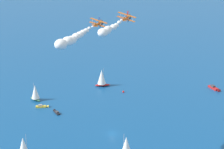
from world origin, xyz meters
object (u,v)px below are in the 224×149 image
at_px(sailboat_offshore, 126,147).
at_px(wingwalker_wingman, 128,12).
at_px(motorboat_far_port, 56,112).
at_px(motorboat_near_centre, 215,88).
at_px(motorboat_outer_ring_c, 43,106).
at_px(sailboat_outer_ring_d, 35,93).
at_px(wingwalker_lead, 99,18).
at_px(biplane_lead, 98,24).
at_px(marker_buoy, 123,92).
at_px(sailboat_outer_ring_b, 102,78).
at_px(biplane_wingman, 126,18).

height_order(sailboat_offshore, wingwalker_wingman, wingwalker_wingman).
distance_m(motorboat_far_port, wingwalker_wingman, 67.00).
distance_m(motorboat_near_centre, motorboat_outer_ring_c, 94.85).
relative_size(sailboat_outer_ring_d, wingwalker_lead, 6.27).
relative_size(motorboat_near_centre, biplane_lead, 1.27).
bearing_deg(motorboat_outer_ring_c, marker_buoy, 93.03).
relative_size(sailboat_offshore, sailboat_outer_ring_b, 0.93).
relative_size(sailboat_outer_ring_b, biplane_lead, 1.65).
xyz_separation_m(sailboat_offshore, biplane_lead, (-23.77, -2.15, 43.24)).
distance_m(sailboat_outer_ring_b, wingwalker_lead, 69.38).
bearing_deg(motorboat_outer_ring_c, wingwalker_lead, 28.46).
relative_size(motorboat_far_port, biplane_wingman, 0.86).
bearing_deg(wingwalker_lead, biplane_lead, -130.40).
bearing_deg(biplane_lead, motorboat_far_port, -151.83).
height_order(motorboat_far_port, sailboat_outer_ring_b, sailboat_outer_ring_b).
xyz_separation_m(motorboat_outer_ring_c, biplane_wingman, (43.30, 25.65, 50.94)).
xyz_separation_m(biplane_wingman, wingwalker_wingman, (0.32, 0.38, 2.09)).
bearing_deg(wingwalker_lead, sailboat_offshore, 4.31).
relative_size(motorboat_near_centre, sailboat_outer_ring_d, 0.89).
distance_m(motorboat_far_port, sailboat_outer_ring_b, 40.95).
xyz_separation_m(sailboat_outer_ring_b, wingwalker_wingman, (59.14, -11.32, 48.51)).
height_order(sailboat_offshore, marker_buoy, sailboat_offshore).
relative_size(sailboat_outer_ring_b, wingwalker_wingman, 7.23).
bearing_deg(sailboat_outer_ring_d, biplane_wingman, 27.19).
height_order(motorboat_outer_ring_c, wingwalker_wingman, wingwalker_wingman).
bearing_deg(wingwalker_lead, motorboat_outer_ring_c, -151.54).
distance_m(biplane_wingman, wingwalker_wingman, 2.15).
relative_size(sailboat_outer_ring_b, marker_buoy, 5.25).
xyz_separation_m(motorboat_near_centre, sailboat_outer_ring_b, (-28.41, -56.61, 4.37)).
bearing_deg(marker_buoy, motorboat_outer_ring_c, -86.97).
bearing_deg(wingwalker_lead, motorboat_far_port, -151.46).
bearing_deg(wingwalker_wingman, sailboat_outer_ring_b, 169.16).
height_order(wingwalker_lead, wingwalker_wingman, wingwalker_wingman).
bearing_deg(motorboat_far_port, motorboat_near_centre, 87.35).
height_order(sailboat_offshore, biplane_lead, biplane_lead).
bearing_deg(sailboat_offshore, wingwalker_lead, -175.69).
height_order(wingwalker_lead, biplane_wingman, biplane_wingman).
xyz_separation_m(motorboat_near_centre, motorboat_far_port, (-4.12, -89.26, -0.22)).
height_order(sailboat_outer_ring_d, marker_buoy, sailboat_outer_ring_d).
xyz_separation_m(biplane_lead, wingwalker_lead, (0.32, 0.38, 2.09)).
distance_m(sailboat_offshore, biplane_wingman, 49.12).
distance_m(motorboat_far_port, biplane_lead, 55.10).
relative_size(sailboat_offshore, wingwalker_lead, 6.71).
relative_size(motorboat_far_port, wingwalker_lead, 3.77).
height_order(sailboat_outer_ring_b, sailboat_outer_ring_d, sailboat_outer_ring_b).
distance_m(sailboat_outer_ring_b, motorboat_outer_ring_c, 40.70).
bearing_deg(motorboat_outer_ring_c, sailboat_outer_ring_d, -170.62).
bearing_deg(motorboat_near_centre, sailboat_offshore, -59.05).
distance_m(sailboat_offshore, sailboat_outer_ring_d, 70.41).
height_order(marker_buoy, wingwalker_wingman, wingwalker_wingman).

